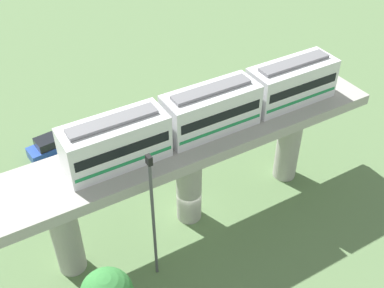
{
  "coord_description": "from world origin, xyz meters",
  "views": [
    {
      "loc": [
        -22.24,
        12.85,
        27.56
      ],
      "look_at": [
        2.5,
        -1.74,
        4.69
      ],
      "focal_mm": 44.82,
      "sensor_mm": 36.0,
      "label": 1
    }
  ],
  "objects_px": {
    "parked_car_yellow": "(198,105)",
    "parked_car_red": "(159,135)",
    "train": "(211,110)",
    "parked_car_blue": "(52,147)",
    "signal_post": "(153,214)"
  },
  "relations": [
    {
      "from": "parked_car_yellow",
      "to": "parked_car_red",
      "type": "bearing_deg",
      "value": 101.29
    },
    {
      "from": "parked_car_yellow",
      "to": "parked_car_red",
      "type": "relative_size",
      "value": 1.04
    },
    {
      "from": "train",
      "to": "parked_car_red",
      "type": "distance_m",
      "value": 12.83
    },
    {
      "from": "parked_car_blue",
      "to": "signal_post",
      "type": "height_order",
      "value": "signal_post"
    },
    {
      "from": "train",
      "to": "signal_post",
      "type": "height_order",
      "value": "train"
    },
    {
      "from": "parked_car_yellow",
      "to": "parked_car_blue",
      "type": "xyz_separation_m",
      "value": [
        0.95,
        14.69,
        0.0
      ]
    },
    {
      "from": "parked_car_blue",
      "to": "signal_post",
      "type": "xyz_separation_m",
      "value": [
        -16.22,
        -2.21,
        4.99
      ]
    },
    {
      "from": "train",
      "to": "parked_car_red",
      "type": "relative_size",
      "value": 4.77
    },
    {
      "from": "train",
      "to": "parked_car_yellow",
      "type": "xyz_separation_m",
      "value": [
        11.87,
        -6.2,
        -8.61
      ]
    },
    {
      "from": "parked_car_yellow",
      "to": "signal_post",
      "type": "xyz_separation_m",
      "value": [
        -15.27,
        12.48,
        4.99
      ]
    },
    {
      "from": "parked_car_yellow",
      "to": "parked_car_blue",
      "type": "distance_m",
      "value": 14.72
    },
    {
      "from": "parked_car_yellow",
      "to": "signal_post",
      "type": "relative_size",
      "value": 0.43
    },
    {
      "from": "train",
      "to": "signal_post",
      "type": "xyz_separation_m",
      "value": [
        -3.4,
        6.28,
        -3.62
      ]
    },
    {
      "from": "parked_car_yellow",
      "to": "parked_car_blue",
      "type": "height_order",
      "value": "same"
    },
    {
      "from": "signal_post",
      "to": "parked_car_red",
      "type": "bearing_deg",
      "value": -28.09
    }
  ]
}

